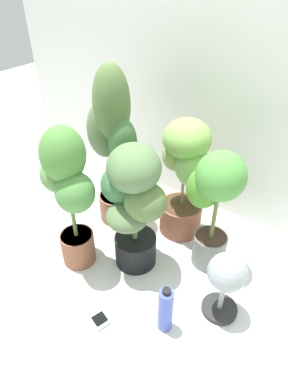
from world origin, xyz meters
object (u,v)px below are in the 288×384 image
Objects in this scene: potted_plant_back_center at (185,174)px; nutrient_bottle at (165,310)px; hygrometer_box at (100,320)px; potted_plant_front_left at (68,188)px; potted_plant_center at (133,199)px; floor_fan at (226,277)px; potted_plant_back_right at (214,199)px; potted_plant_back_left at (113,141)px.

nutrient_bottle is (0.29, -0.65, -0.30)m from potted_plant_back_center.
hygrometer_box is 0.37× the size of nutrient_bottle.
potted_plant_back_center is (0.35, 0.57, -0.09)m from potted_plant_front_left.
potted_plant_center is 0.62m from hygrometer_box.
floor_fan reaches higher than nutrient_bottle.
potted_plant_front_left is at bearing 165.63° from hygrometer_box.
hygrometer_box is 0.65m from floor_fan.
potted_plant_center is 0.33m from potted_plant_front_left.
potted_plant_back_right is at bearing 89.58° from hygrometer_box.
potted_plant_back_right reaches higher than nutrient_bottle.
potted_plant_center is 0.41m from potted_plant_back_right.
potted_plant_back_right is 1.90× the size of floor_fan.
floor_fan is (0.22, -0.27, -0.20)m from potted_plant_back_right.
hygrometer_box is at bearing -88.69° from potted_plant_back_center.
potted_plant_back_center reaches higher than floor_fan.
potted_plant_back_center reaches higher than potted_plant_back_right.
potted_plant_center is at bearing -143.18° from potted_plant_back_right.
hygrometer_box is (0.37, -0.24, -0.51)m from potted_plant_front_left.
potted_plant_back_left is 1.34× the size of potted_plant_back_center.
potted_plant_back_center is 0.92m from hygrometer_box.
potted_plant_back_center is at bearing 151.29° from floor_fan.
potted_plant_back_center is (0.43, 0.13, -0.14)m from potted_plant_back_left.
hygrometer_box is at bearing -125.66° from floor_fan.
potted_plant_front_left is 3.07× the size of nutrient_bottle.
potted_plant_center reaches higher than nutrient_bottle.
potted_plant_front_left is 0.45m from potted_plant_back_left.
potted_plant_back_left reaches higher than nutrient_bottle.
potted_plant_back_center is at bearing 58.31° from potted_plant_front_left.
floor_fan is (0.47, -0.41, -0.17)m from potted_plant_back_center.
potted_plant_back_left reaches higher than potted_plant_back_center.
potted_plant_back_center reaches higher than potted_plant_center.
nutrient_bottle is at bearing 50.01° from hygrometer_box.
floor_fan is at bearing -41.44° from potted_plant_back_center.
potted_plant_back_center is 1.06× the size of potted_plant_back_right.
floor_fan is 1.38× the size of nutrient_bottle.
floor_fan is at bearing 10.88° from potted_plant_front_left.
potted_plant_center is 0.40m from potted_plant_back_center.
hygrometer_box is 0.27× the size of floor_fan.
potted_plant_back_right is 0.40m from floor_fan.
potted_plant_back_left reaches higher than floor_fan.
potted_plant_back_left is 0.99m from nutrient_bottle.
potted_plant_center is at bearing 145.41° from nutrient_bottle.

